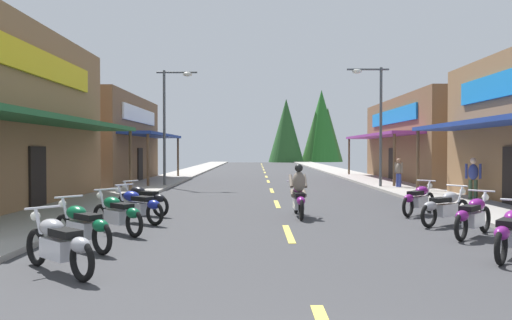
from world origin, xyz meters
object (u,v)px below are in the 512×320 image
(motorcycle_parked_left_2, at_px, (119,213))
(motorcycle_parked_left_3, at_px, (138,205))
(pedestrian_browsing, at_px, (475,176))
(motorcycle_parked_left_1, at_px, (84,225))
(rider_cruising_lead, at_px, (300,195))
(streetlamp_right, at_px, (376,110))
(motorcycle_parked_right_2, at_px, (475,216))
(motorcycle_parked_right_3, at_px, (447,207))
(pedestrian_by_shop, at_px, (400,171))
(motorcycle_parked_left_0, at_px, (60,243))
(streetlamp_left, at_px, (172,111))
(motorcycle_parked_left_4, at_px, (145,199))
(motorcycle_parked_right_4, at_px, (420,199))

(motorcycle_parked_left_2, distance_m, motorcycle_parked_left_3, 1.60)
(pedestrian_browsing, bearing_deg, motorcycle_parked_left_1, 149.85)
(motorcycle_parked_left_1, bearing_deg, rider_cruising_lead, -94.71)
(streetlamp_right, relative_size, motorcycle_parked_right_2, 3.83)
(motorcycle_parked_right_3, bearing_deg, pedestrian_by_shop, 43.22)
(motorcycle_parked_right_3, xyz_separation_m, rider_cruising_lead, (-3.72, 1.52, 0.17))
(streetlamp_right, distance_m, motorcycle_parked_left_0, 19.37)
(streetlamp_left, height_order, motorcycle_parked_left_3, streetlamp_left)
(motorcycle_parked_left_2, bearing_deg, rider_cruising_lead, -105.78)
(streetlamp_left, distance_m, motorcycle_parked_left_3, 12.84)
(motorcycle_parked_left_2, bearing_deg, motorcycle_parked_left_0, 134.79)
(streetlamp_right, xyz_separation_m, motorcycle_parked_left_2, (-9.34, -13.06, -3.55))
(motorcycle_parked_left_2, bearing_deg, motorcycle_parked_right_3, -128.58)
(motorcycle_parked_left_1, distance_m, motorcycle_parked_left_3, 3.40)
(motorcycle_parked_right_2, height_order, motorcycle_parked_right_3, same)
(rider_cruising_lead, bearing_deg, motorcycle_parked_right_3, -112.90)
(motorcycle_parked_left_3, bearing_deg, rider_cruising_lead, -128.78)
(motorcycle_parked_left_0, height_order, pedestrian_browsing, pedestrian_browsing)
(motorcycle_parked_left_2, distance_m, pedestrian_browsing, 13.37)
(motorcycle_parked_left_4, relative_size, rider_cruising_lead, 0.87)
(motorcycle_parked_right_2, xyz_separation_m, motorcycle_parked_left_2, (-8.21, 0.42, 0.00))
(motorcycle_parked_right_3, distance_m, pedestrian_browsing, 6.43)
(motorcycle_parked_right_2, xyz_separation_m, motorcycle_parked_left_1, (-8.38, -1.37, 0.00))
(pedestrian_by_shop, height_order, pedestrian_browsing, pedestrian_browsing)
(motorcycle_parked_left_4, bearing_deg, motorcycle_parked_left_1, 122.47)
(motorcycle_parked_right_2, distance_m, motorcycle_parked_right_3, 1.68)
(motorcycle_parked_left_0, bearing_deg, motorcycle_parked_left_3, -48.59)
(motorcycle_parked_right_3, xyz_separation_m, pedestrian_by_shop, (2.21, 11.36, 0.41))
(streetlamp_left, relative_size, rider_cruising_lead, 2.89)
(streetlamp_right, xyz_separation_m, motorcycle_parked_left_0, (-9.21, -16.67, -3.55))
(motorcycle_parked_right_2, xyz_separation_m, rider_cruising_lead, (-3.68, 3.19, 0.17))
(streetlamp_right, relative_size, motorcycle_parked_left_4, 3.34)
(streetlamp_right, bearing_deg, motorcycle_parked_left_4, -133.83)
(motorcycle_parked_left_4, bearing_deg, motorcycle_parked_right_4, -146.71)
(motorcycle_parked_left_3, bearing_deg, motorcycle_parked_right_4, -131.88)
(pedestrian_browsing, bearing_deg, streetlamp_right, 42.76)
(streetlamp_right, height_order, motorcycle_parked_right_3, streetlamp_right)
(motorcycle_parked_left_2, bearing_deg, motorcycle_parked_right_2, -140.16)
(motorcycle_parked_right_2, distance_m, motorcycle_parked_left_1, 8.49)
(motorcycle_parked_left_0, bearing_deg, streetlamp_right, -78.27)
(streetlamp_left, height_order, motorcycle_parked_right_2, streetlamp_left)
(motorcycle_parked_right_2, relative_size, motorcycle_parked_right_4, 1.00)
(motorcycle_parked_left_1, height_order, pedestrian_browsing, pedestrian_browsing)
(motorcycle_parked_right_2, bearing_deg, motorcycle_parked_left_4, 110.40)
(motorcycle_parked_left_4, height_order, pedestrian_by_shop, pedestrian_by_shop)
(rider_cruising_lead, bearing_deg, streetlamp_right, -25.73)
(streetlamp_right, relative_size, motorcycle_parked_right_4, 3.81)
(motorcycle_parked_left_4, bearing_deg, motorcycle_parked_left_0, 124.96)
(motorcycle_parked_right_4, relative_size, motorcycle_parked_left_1, 0.97)
(streetlamp_left, xyz_separation_m, streetlamp_right, (10.58, -0.82, 0.01))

